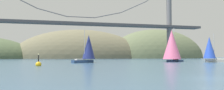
# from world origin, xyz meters

# --- Properties ---
(ground_plane) EXTENTS (360.00, 360.00, 0.00)m
(ground_plane) POSITION_xyz_m (0.00, 0.00, 0.00)
(ground_plane) COLOR #385670
(headland_center) EXTENTS (88.17, 44.00, 38.54)m
(headland_center) POSITION_xyz_m (5.00, 135.00, 0.00)
(headland_center) COLOR #6B664C
(headland_center) RESTS_ON ground_plane
(headland_right) EXTENTS (72.66, 44.00, 42.13)m
(headland_right) POSITION_xyz_m (60.00, 135.00, 0.00)
(headland_right) COLOR #5B6647
(headland_right) RESTS_ON ground_plane
(suspension_bridge) EXTENTS (133.46, 6.00, 41.16)m
(suspension_bridge) POSITION_xyz_m (-0.00, 95.00, 19.01)
(suspension_bridge) COLOR slate
(suspension_bridge) RESTS_ON ground_plane
(sailboat_navy_sail) EXTENTS (7.35, 5.23, 9.23)m
(sailboat_navy_sail) POSITION_xyz_m (-3.95, 45.58, 4.09)
(sailboat_navy_sail) COLOR navy
(sailboat_navy_sail) RESTS_ON ground_plane
(sailboat_blue_spinnaker) EXTENTS (7.16, 5.31, 8.64)m
(sailboat_blue_spinnaker) POSITION_xyz_m (32.52, 41.10, 4.00)
(sailboat_blue_spinnaker) COLOR #B7B2A8
(sailboat_blue_spinnaker) RESTS_ON ground_plane
(sailboat_pink_spinnaker) EXTENTS (9.82, 8.65, 10.93)m
(sailboat_pink_spinnaker) POSITION_xyz_m (22.93, 46.82, 5.28)
(sailboat_pink_spinnaker) COLOR navy
(sailboat_pink_spinnaker) RESTS_ON ground_plane
(channel_buoy) EXTENTS (1.10, 1.10, 2.64)m
(channel_buoy) POSITION_xyz_m (-16.22, 28.57, 0.37)
(channel_buoy) COLOR gold
(channel_buoy) RESTS_ON ground_plane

